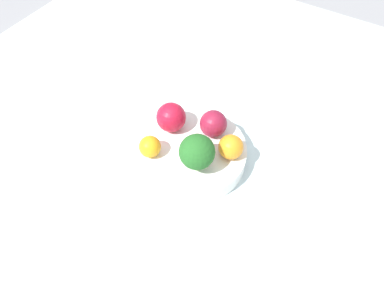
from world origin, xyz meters
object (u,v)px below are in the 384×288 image
bowl (192,153)px  orange_back (231,147)px  apple_green (213,124)px  broccoli (197,152)px  apple_red (171,117)px  orange_front (150,147)px

bowl → orange_back: bearing=108.2°
apple_green → bowl: bearing=-16.1°
apple_green → orange_back: apple_green is taller
broccoli → apple_red: size_ratio=1.33×
broccoli → bowl: bearing=-137.4°
bowl → broccoli: broccoli is taller
broccoli → orange_front: 0.09m
apple_red → orange_front: apple_red is taller
broccoli → apple_green: size_ratio=1.45×
bowl → apple_green: apple_green is taller
apple_red → apple_green: 0.08m
apple_red → orange_back: apple_red is taller
apple_red → orange_front: (0.07, 0.00, -0.01)m
broccoli → orange_back: broccoli is taller
apple_green → orange_front: 0.12m
bowl → apple_green: 0.07m
broccoli → orange_back: size_ratio=1.65×
apple_green → orange_back: 0.06m
orange_back → orange_front: bearing=-59.7°
orange_back → broccoli: bearing=-34.5°
orange_front → apple_red: bearing=-178.0°
bowl → orange_back: 0.08m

